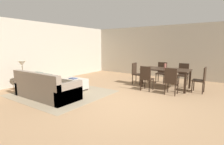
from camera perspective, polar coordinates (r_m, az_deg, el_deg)
The scene contains 17 objects.
ground_plane at distance 5.10m, azimuth 1.77°, elevation -9.97°, with size 10.80×10.80×0.00m, color #9E7A56.
wall_back at distance 9.44m, azimuth 18.54°, elevation 6.60°, with size 9.00×0.12×2.70m, color #BCB2A0.
wall_left at distance 8.45m, azimuth -22.93°, elevation 6.15°, with size 0.12×11.00×2.70m, color #BCB2A0.
area_rug at distance 6.31m, azimuth -16.15°, elevation -6.60°, with size 3.00×2.80×0.01m, color gray.
couch at distance 5.88m, azimuth -21.17°, elevation -5.08°, with size 2.20×0.95×0.86m.
ottoman_table at distance 6.61m, azimuth -12.25°, elevation -3.58°, with size 0.91×0.55×0.43m.
side_table at distance 7.05m, azimuth -27.46°, elevation -1.81°, with size 0.40×0.40×0.59m.
table_lamp at distance 6.98m, azimuth -27.77°, elevation 2.53°, with size 0.26×0.26×0.53m.
dining_table at distance 7.03m, azimuth 17.44°, elevation 0.50°, with size 1.77×0.98×0.76m.
dining_chair_near_left at distance 6.40m, azimuth 11.34°, elevation -1.46°, with size 0.42×0.42×0.92m.
dining_chair_near_right at distance 6.08m, azimuth 19.08°, elevation -2.32°, with size 0.40×0.40×0.92m.
dining_chair_far_left at distance 8.00m, azimuth 16.20°, elevation 0.40°, with size 0.42×0.42×0.92m.
dining_chair_far_right at distance 7.78m, azimuth 22.59°, elevation -0.16°, with size 0.42×0.42×0.92m.
dining_chair_head_east at distance 6.77m, azimuth 27.61°, elevation -1.75°, with size 0.41×0.41×0.92m.
dining_chair_head_west at distance 7.48m, azimuth 8.06°, elevation 0.10°, with size 0.41×0.41×0.92m.
vase_centerpiece at distance 7.04m, azimuth 17.27°, elevation 2.04°, with size 0.08×0.08×0.20m, color #B26659.
book_on_ottoman at distance 6.54m, azimuth -12.84°, elevation -1.94°, with size 0.26×0.20×0.03m, color #3F4C72.
Camera 1 is at (2.60, -4.07, 1.65)m, focal length 27.47 mm.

